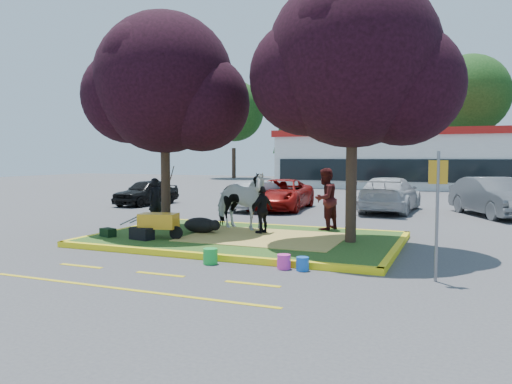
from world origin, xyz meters
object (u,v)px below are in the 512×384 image
at_px(calf, 200,225).
at_px(handler, 156,201).
at_px(car_black, 146,192).
at_px(car_silver, 259,196).
at_px(bucket_green, 210,256).
at_px(sign_post, 437,202).
at_px(wheelbarrow, 159,221).
at_px(cow, 240,201).
at_px(bucket_pink, 284,262).
at_px(bucket_blue, 303,264).

relative_size(calf, handler, 0.68).
xyz_separation_m(car_black, car_silver, (5.98, -0.06, 0.01)).
height_order(bucket_green, car_silver, car_silver).
xyz_separation_m(sign_post, bucket_green, (-4.64, -0.25, -1.34)).
relative_size(handler, car_black, 0.41).
height_order(handler, car_black, handler).
relative_size(handler, wheelbarrow, 0.84).
height_order(cow, sign_post, sign_post).
height_order(bucket_green, bucket_pink, bucket_green).
height_order(bucket_pink, bucket_blue, bucket_pink).
xyz_separation_m(wheelbarrow, sign_post, (7.11, -1.50, 0.90)).
bearing_deg(car_silver, bucket_green, 118.40).
distance_m(bucket_pink, car_black, 15.26).
distance_m(wheelbarrow, car_black, 11.33).
height_order(calf, car_black, car_black).
bearing_deg(bucket_pink, bucket_blue, 0.00).
relative_size(wheelbarrow, car_silver, 0.46).
relative_size(cow, sign_post, 0.85).
bearing_deg(bucket_pink, wheelbarrow, 158.80).
bearing_deg(handler, bucket_pink, -96.40).
height_order(handler, sign_post, sign_post).
xyz_separation_m(wheelbarrow, bucket_green, (2.47, -1.75, -0.44)).
relative_size(handler, bucket_blue, 5.30).
relative_size(bucket_pink, car_silver, 0.08).
height_order(handler, wheelbarrow, handler).
height_order(wheelbarrow, car_black, car_black).
relative_size(wheelbarrow, bucket_blue, 6.28).
bearing_deg(cow, bucket_green, -150.24).
relative_size(cow, bucket_green, 6.05).
distance_m(handler, bucket_green, 5.94).
relative_size(bucket_green, car_silver, 0.09).
bearing_deg(car_black, bucket_blue, -37.62).
relative_size(bucket_pink, bucket_blue, 1.08).
bearing_deg(handler, bucket_blue, -94.61).
bearing_deg(car_black, wheelbarrow, -47.59).
bearing_deg(car_silver, calf, 111.35).
bearing_deg(bucket_pink, bucket_green, -174.85).
bearing_deg(handler, bucket_green, -106.76).
distance_m(calf, car_black, 10.69).
distance_m(cow, bucket_blue, 5.10).
distance_m(bucket_green, bucket_blue, 2.06).
height_order(wheelbarrow, bucket_pink, wheelbarrow).
xyz_separation_m(handler, car_black, (-5.03, 6.70, -0.27)).
height_order(handler, bucket_blue, handler).
height_order(bucket_blue, car_black, car_black).
xyz_separation_m(handler, bucket_blue, (6.23, -4.02, -0.76)).
distance_m(handler, bucket_blue, 7.45).
distance_m(cow, handler, 3.06).
bearing_deg(sign_post, bucket_blue, 169.08).
height_order(cow, bucket_green, cow).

